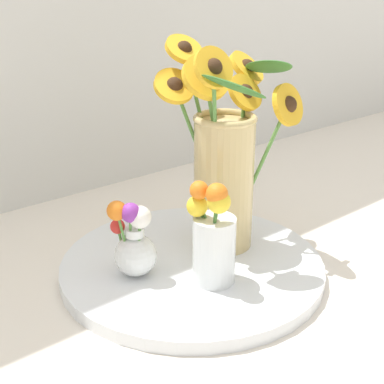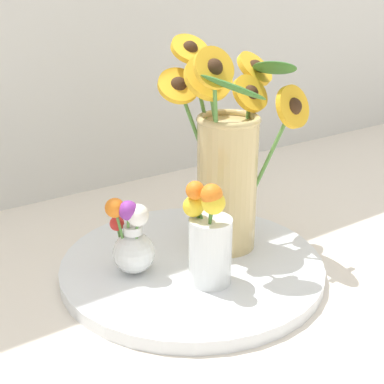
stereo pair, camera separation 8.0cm
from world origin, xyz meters
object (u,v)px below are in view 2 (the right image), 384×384
at_px(serving_tray, 192,266).
at_px(vase_small_center, 209,240).
at_px(mason_jar_sunflowers, 228,163).
at_px(vase_bulb_right, 132,242).

bearing_deg(serving_tray, vase_small_center, -104.07).
distance_m(serving_tray, vase_small_center, 0.13).
height_order(mason_jar_sunflowers, vase_bulb_right, mason_jar_sunflowers).
bearing_deg(serving_tray, vase_bulb_right, 167.22).
xyz_separation_m(vase_small_center, vase_bulb_right, (-0.09, 0.11, -0.02)).
relative_size(serving_tray, mason_jar_sunflowers, 1.23).
bearing_deg(vase_small_center, mason_jar_sunflowers, 40.09).
relative_size(mason_jar_sunflowers, vase_bulb_right, 2.76).
relative_size(serving_tray, vase_small_center, 2.58).
bearing_deg(vase_small_center, vase_bulb_right, 131.01).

